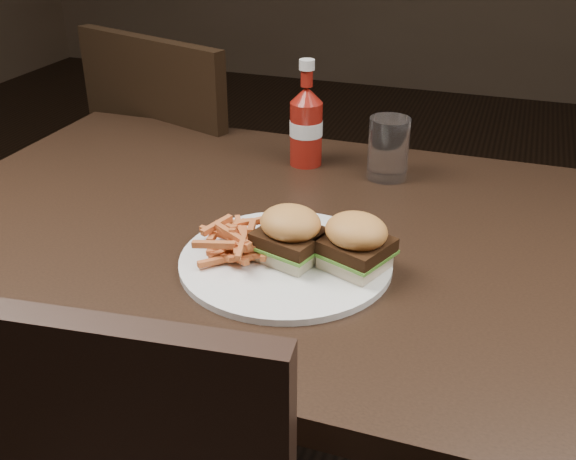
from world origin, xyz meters
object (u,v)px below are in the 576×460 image
(plate, at_px, (286,261))
(tumbler, at_px, (388,149))
(ketchup_bottle, at_px, (306,134))
(chair_far, at_px, (222,208))
(dining_table, at_px, (276,235))

(plate, distance_m, tumbler, 0.37)
(plate, distance_m, ketchup_bottle, 0.38)
(chair_far, relative_size, plate, 1.53)
(dining_table, distance_m, ketchup_bottle, 0.27)
(dining_table, bearing_deg, plate, -63.61)
(plate, xyz_separation_m, tumbler, (0.07, 0.36, 0.05))
(chair_far, xyz_separation_m, tumbler, (0.52, -0.38, 0.38))
(chair_far, distance_m, ketchup_bottle, 0.64)
(ketchup_bottle, bearing_deg, dining_table, -82.75)
(dining_table, height_order, plate, plate)
(dining_table, xyz_separation_m, ketchup_bottle, (-0.03, 0.26, 0.08))
(ketchup_bottle, bearing_deg, chair_far, 134.36)
(chair_far, bearing_deg, plate, 140.07)
(dining_table, bearing_deg, chair_far, 122.10)
(dining_table, relative_size, tumbler, 10.44)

